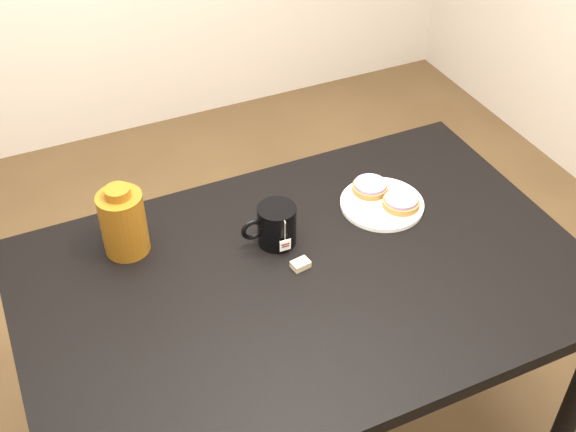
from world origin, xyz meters
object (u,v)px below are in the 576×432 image
Objects in this scene: bagel_back at (370,187)px; mug at (276,225)px; bagel_front at (401,202)px; bagel_package at (123,222)px; teabag_pouch at (301,264)px; table at (306,297)px; plate at (382,203)px.

bagel_back is 0.91× the size of mug.
bagel_front is at bearing -64.87° from bagel_back.
teabag_pouch is at bearing -33.34° from bagel_package.
bagel_back is at bearing 14.94° from mug.
mug is (-0.32, -0.07, 0.03)m from bagel_back.
table is 0.36m from plate.
bagel_front is (0.35, 0.12, 0.11)m from table.
bagel_front is 2.54× the size of teabag_pouch.
bagel_package reaches higher than plate.
mug is 0.38m from bagel_package.
mug reaches higher than table.
bagel_back is at bearing 94.70° from plate.
table is at bearing -80.44° from mug.
teabag_pouch is at bearing -157.78° from plate.
plate reaches higher than table.
teabag_pouch is (-0.35, -0.09, -0.02)m from bagel_front.
bagel_back is (-0.00, 0.06, 0.02)m from plate.
plate is at bearing -85.30° from bagel_back.
mug is (-0.02, 0.14, 0.14)m from table.
bagel_front reaches higher than table.
bagel_back reaches higher than table.
mug reaches higher than bagel_back.
bagel_package is (-0.68, 0.06, 0.06)m from bagel_back.
teabag_pouch reaches higher than plate.
bagel_back is 3.01× the size of teabag_pouch.
bagel_package reaches higher than bagel_back.
mug reaches higher than plate.
teabag_pouch is at bearing -148.54° from bagel_back.
mug is 0.12m from teabag_pouch.
bagel_package is (-0.36, 0.13, 0.03)m from mug.
teabag_pouch reaches higher than table.
bagel_package reaches higher than table.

